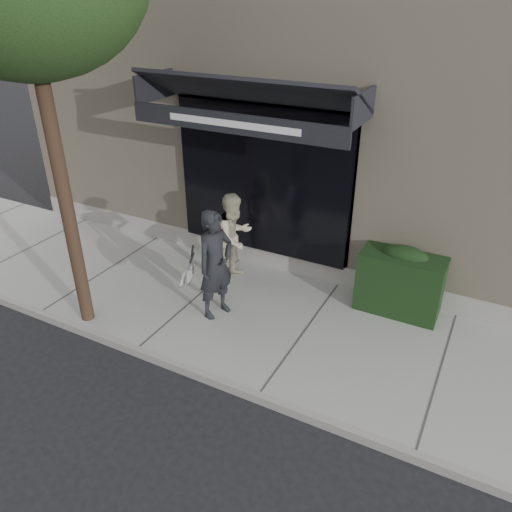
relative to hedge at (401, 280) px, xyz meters
The scene contains 7 objects.
ground 1.79m from the hedge, 131.35° to the right, with size 80.00×80.00×0.00m, color black.
sidewalk 1.77m from the hedge, 131.35° to the right, with size 20.00×3.00×0.12m, color #9F9F9A.
curb 3.07m from the hedge, 111.45° to the right, with size 20.00×0.10×0.14m, color gray.
building_facade 4.39m from the hedge, 106.65° to the left, with size 14.30×8.04×5.64m.
hedge is the anchor object (origin of this frame).
pedestrian_front 2.96m from the hedge, 149.85° to the right, with size 0.74×0.90×1.78m.
pedestrian_back 2.88m from the hedge, behind, with size 0.79×0.91×1.62m.
Camera 1 is at (2.21, -5.83, 4.79)m, focal length 35.00 mm.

